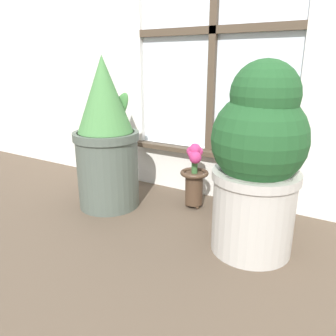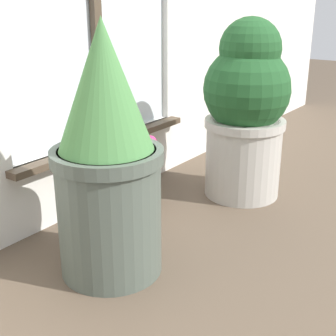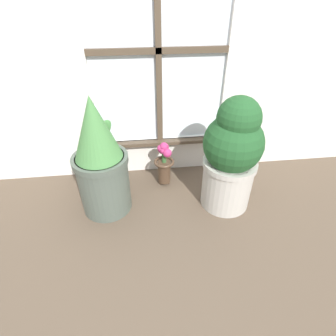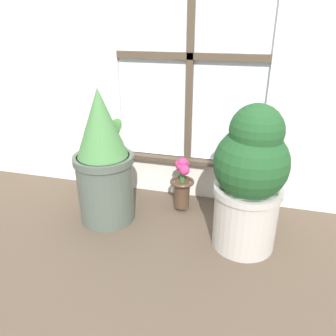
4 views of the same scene
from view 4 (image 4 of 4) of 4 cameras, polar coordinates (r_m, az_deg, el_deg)
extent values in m
plane|color=brown|center=(1.57, -1.82, -15.77)|extent=(10.00, 10.00, 0.00)
cube|color=silver|center=(2.04, 3.43, -1.20)|extent=(0.83, 0.05, 0.25)
cube|color=white|center=(1.86, 4.09, 18.95)|extent=(0.83, 0.02, 1.16)
cube|color=#4C3D2D|center=(1.83, 3.91, 18.87)|extent=(0.04, 0.02, 1.16)
cube|color=#4C3D2D|center=(1.83, 3.91, 18.87)|extent=(0.83, 0.02, 0.04)
cube|color=#4C3D2D|center=(1.96, 3.24, 1.28)|extent=(0.89, 0.06, 0.02)
cylinder|color=#4C564C|center=(1.79, -10.75, -3.39)|extent=(0.30, 0.30, 0.37)
cylinder|color=#4C564C|center=(1.72, -11.19, 1.57)|extent=(0.31, 0.31, 0.04)
cylinder|color=#38281E|center=(1.72, -11.23, 1.99)|extent=(0.27, 0.27, 0.01)
cone|color=#477F42|center=(1.66, -11.74, 7.70)|extent=(0.26, 0.26, 0.35)
ellipsoid|color=#477F42|center=(1.75, -10.04, 5.80)|extent=(0.19, 0.05, 0.22)
cylinder|color=#B7B2A8|center=(1.62, 13.25, -8.17)|extent=(0.30, 0.30, 0.32)
cylinder|color=#B7B2A8|center=(1.55, 13.75, -3.74)|extent=(0.32, 0.32, 0.03)
cylinder|color=#38281E|center=(1.54, 13.79, -3.39)|extent=(0.27, 0.27, 0.01)
sphere|color=#1E4C23|center=(1.49, 14.26, 0.77)|extent=(0.34, 0.34, 0.34)
sphere|color=#1E4C23|center=(1.44, 15.18, 6.22)|extent=(0.23, 0.23, 0.23)
ellipsoid|color=#1E4C23|center=(1.42, 16.10, -1.45)|extent=(0.17, 0.12, 0.28)
sphere|color=#473323|center=(1.96, 2.59, -6.35)|extent=(0.02, 0.02, 0.02)
sphere|color=#473323|center=(1.92, 1.47, -6.96)|extent=(0.02, 0.02, 0.02)
sphere|color=#473323|center=(1.91, 3.10, -7.17)|extent=(0.02, 0.02, 0.02)
cylinder|color=#473323|center=(1.88, 2.43, -4.55)|extent=(0.09, 0.09, 0.16)
torus|color=#473323|center=(1.85, 2.47, -2.39)|extent=(0.14, 0.14, 0.02)
cylinder|color=#386633|center=(1.83, 2.50, -1.17)|extent=(0.03, 0.03, 0.09)
sphere|color=#B22D66|center=(1.80, 2.54, 0.94)|extent=(0.06, 0.06, 0.06)
sphere|color=#B22D66|center=(1.81, 2.96, 0.74)|extent=(0.05, 0.05, 0.05)
sphere|color=#B22D66|center=(1.82, 2.26, 0.37)|extent=(0.06, 0.06, 0.06)
sphere|color=#B22D66|center=(1.81, 1.90, 0.69)|extent=(0.05, 0.05, 0.05)
sphere|color=#B22D66|center=(1.79, 2.06, 0.20)|extent=(0.04, 0.04, 0.04)
sphere|color=#B22D66|center=(1.78, 2.87, -0.37)|extent=(0.06, 0.06, 0.06)
camera|label=1|loc=(0.52, 51.63, -26.70)|focal=35.00mm
camera|label=2|loc=(1.72, -55.06, 5.58)|focal=50.00mm
camera|label=3|loc=(0.53, -64.47, 28.10)|focal=28.00mm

